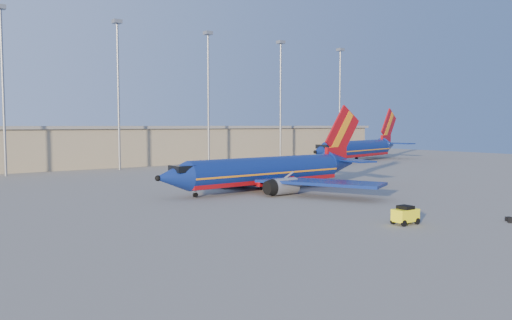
# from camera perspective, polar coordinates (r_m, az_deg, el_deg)

# --- Properties ---
(ground) EXTENTS (220.00, 220.00, 0.00)m
(ground) POSITION_cam_1_polar(r_m,az_deg,el_deg) (62.79, 4.38, -3.93)
(ground) COLOR slate
(ground) RESTS_ON ground
(terminal_building) EXTENTS (122.00, 16.00, 8.50)m
(terminal_building) POSITION_cam_1_polar(r_m,az_deg,el_deg) (116.78, -10.56, 1.81)
(terminal_building) COLOR gray
(terminal_building) RESTS_ON ground
(light_mast_row) EXTENTS (101.60, 1.60, 28.65)m
(light_mast_row) POSITION_cam_1_polar(r_m,az_deg,el_deg) (104.10, -10.27, 8.84)
(light_mast_row) COLOR gray
(light_mast_row) RESTS_ON ground
(aircraft_main) EXTENTS (34.46, 33.14, 11.67)m
(aircraft_main) POSITION_cam_1_polar(r_m,az_deg,el_deg) (66.64, 1.63, -1.30)
(aircraft_main) COLOR navy
(aircraft_main) RESTS_ON ground
(aircraft_second) EXTENTS (38.15, 17.05, 13.10)m
(aircraft_second) POSITION_cam_1_polar(r_m,az_deg,el_deg) (122.56, 11.66, 1.28)
(aircraft_second) COLOR navy
(aircraft_second) RESTS_ON ground
(baggage_tug) EXTENTS (2.36, 1.50, 1.65)m
(baggage_tug) POSITION_cam_1_polar(r_m,az_deg,el_deg) (45.67, 16.70, -5.99)
(baggage_tug) COLOR #FDF616
(baggage_tug) RESTS_ON ground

